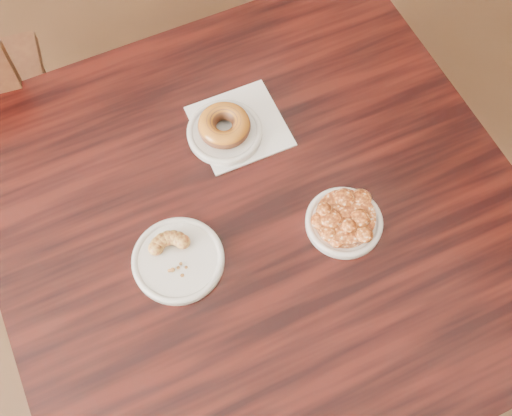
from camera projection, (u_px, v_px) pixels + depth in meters
floor at (158, 294)px, 1.91m from camera, size 5.00×5.00×0.00m
cafe_table at (259, 283)px, 1.53m from camera, size 1.13×1.13×0.75m
napkin at (240, 126)px, 1.28m from camera, size 0.20×0.20×0.00m
plate_donut at (225, 132)px, 1.27m from camera, size 0.15×0.15×0.01m
plate_cruller at (178, 260)px, 1.15m from camera, size 0.17×0.17×0.01m
plate_fritter at (344, 222)px, 1.19m from camera, size 0.14×0.14×0.01m
glazed_donut at (224, 126)px, 1.25m from camera, size 0.10×0.10×0.04m
apple_fritter at (345, 217)px, 1.16m from camera, size 0.15×0.15×0.04m
cruller_fragment at (177, 256)px, 1.14m from camera, size 0.09×0.09×0.03m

